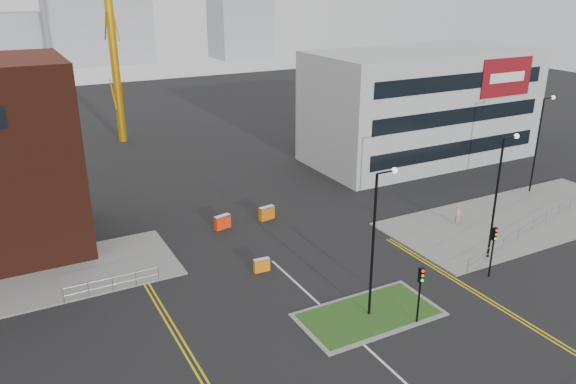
% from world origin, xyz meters
% --- Properties ---
extents(pavement_right, '(24.00, 10.00, 0.12)m').
position_xyz_m(pavement_right, '(22.00, 14.00, 0.06)').
color(pavement_right, slate).
rests_on(pavement_right, ground).
extents(island_kerb, '(8.60, 4.60, 0.08)m').
position_xyz_m(island_kerb, '(2.00, 8.00, 0.04)').
color(island_kerb, slate).
rests_on(island_kerb, ground).
extents(grass_island, '(8.00, 4.00, 0.12)m').
position_xyz_m(grass_island, '(2.00, 8.00, 0.06)').
color(grass_island, '#234918').
rests_on(grass_island, ground).
extents(office_block, '(25.00, 12.20, 12.00)m').
position_xyz_m(office_block, '(26.01, 31.97, 6.00)').
color(office_block, '#A4A7A9').
rests_on(office_block, ground).
extents(streetlamp_island, '(1.46, 0.36, 9.18)m').
position_xyz_m(streetlamp_island, '(2.22, 8.00, 5.41)').
color(streetlamp_island, black).
rests_on(streetlamp_island, ground).
extents(streetlamp_right_near, '(1.46, 0.36, 9.18)m').
position_xyz_m(streetlamp_right_near, '(14.22, 10.00, 5.41)').
color(streetlamp_right_near, black).
rests_on(streetlamp_right_near, ground).
extents(streetlamp_right_far, '(1.46, 0.36, 9.18)m').
position_xyz_m(streetlamp_right_far, '(28.22, 18.00, 5.41)').
color(streetlamp_right_far, black).
rests_on(streetlamp_right_far, ground).
extents(traffic_light_island, '(0.28, 0.33, 3.65)m').
position_xyz_m(traffic_light_island, '(4.00, 5.98, 2.57)').
color(traffic_light_island, black).
rests_on(traffic_light_island, ground).
extents(traffic_light_right, '(0.28, 0.33, 3.65)m').
position_xyz_m(traffic_light_right, '(12.00, 7.98, 2.57)').
color(traffic_light_right, black).
rests_on(traffic_light_right, ground).
extents(railing_left, '(6.05, 0.05, 1.10)m').
position_xyz_m(railing_left, '(-11.00, 18.00, 0.74)').
color(railing_left, gray).
rests_on(railing_left, ground).
extents(railing_right, '(19.05, 5.05, 1.10)m').
position_xyz_m(railing_right, '(20.50, 11.50, 0.78)').
color(railing_right, gray).
rests_on(railing_right, ground).
extents(centre_line, '(0.15, 30.00, 0.01)m').
position_xyz_m(centre_line, '(0.00, 2.00, 0.01)').
color(centre_line, silver).
rests_on(centre_line, ground).
extents(yellow_left_a, '(0.12, 24.00, 0.01)m').
position_xyz_m(yellow_left_a, '(-9.00, 10.00, 0.01)').
color(yellow_left_a, gold).
rests_on(yellow_left_a, ground).
extents(yellow_left_b, '(0.12, 24.00, 0.01)m').
position_xyz_m(yellow_left_b, '(-8.70, 10.00, 0.01)').
color(yellow_left_b, gold).
rests_on(yellow_left_b, ground).
extents(yellow_right_a, '(0.12, 20.00, 0.01)m').
position_xyz_m(yellow_right_a, '(9.50, 6.00, 0.01)').
color(yellow_right_a, gold).
rests_on(yellow_right_a, ground).
extents(yellow_right_b, '(0.12, 20.00, 0.01)m').
position_xyz_m(yellow_right_b, '(9.80, 6.00, 0.01)').
color(yellow_right_b, gold).
rests_on(yellow_right_b, ground).
extents(skyline_b, '(24.00, 12.00, 16.00)m').
position_xyz_m(skyline_b, '(10.00, 130.00, 8.00)').
color(skyline_b, gray).
rests_on(skyline_b, ground).
extents(skyline_c, '(14.00, 12.00, 28.00)m').
position_xyz_m(skyline_c, '(45.00, 125.00, 14.00)').
color(skyline_c, gray).
rests_on(skyline_c, ground).
extents(skyline_d, '(30.00, 12.00, 12.00)m').
position_xyz_m(skyline_d, '(-8.00, 140.00, 6.00)').
color(skyline_d, gray).
rests_on(skyline_d, ground).
extents(pedestrian, '(0.79, 0.70, 1.81)m').
position_xyz_m(pedestrian, '(16.33, 15.49, 0.91)').
color(pedestrian, pink).
rests_on(pedestrian, ground).
extents(barrier_left, '(1.42, 0.74, 1.14)m').
position_xyz_m(barrier_left, '(-1.00, 24.00, 0.62)').
color(barrier_left, '#FE340E').
rests_on(barrier_left, ground).
extents(barrier_mid, '(1.15, 0.46, 0.95)m').
position_xyz_m(barrier_mid, '(-1.32, 16.00, 0.51)').
color(barrier_mid, orange).
rests_on(barrier_mid, ground).
extents(barrier_right, '(1.42, 0.68, 1.15)m').
position_xyz_m(barrier_right, '(3.00, 24.00, 0.62)').
color(barrier_right, '#CD6B0B').
rests_on(barrier_right, ground).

